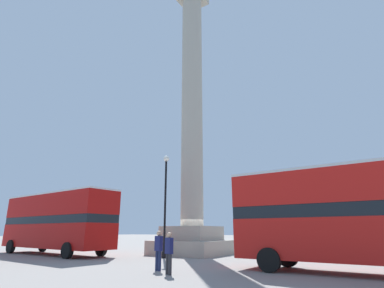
% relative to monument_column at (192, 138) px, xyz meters
% --- Properties ---
extents(ground_plane, '(200.00, 200.00, 0.00)m').
position_rel_monument_column_xyz_m(ground_plane, '(0.00, 0.00, -8.97)').
color(ground_plane, gray).
extents(monument_column, '(4.95, 4.95, 24.64)m').
position_rel_monument_column_xyz_m(monument_column, '(0.00, 0.00, 0.00)').
color(monument_column, '#A39E8E').
rests_on(monument_column, ground_plane).
extents(bus_a, '(10.95, 3.11, 4.31)m').
position_rel_monument_column_xyz_m(bus_a, '(11.90, -5.55, -6.59)').
color(bus_a, red).
rests_on(bus_a, ground_plane).
extents(bus_b, '(11.60, 3.59, 4.42)m').
position_rel_monument_column_xyz_m(bus_b, '(-8.64, -5.54, -6.53)').
color(bus_b, '#A80F0C').
rests_on(bus_b, ground_plane).
extents(equestrian_statue, '(3.66, 3.06, 5.83)m').
position_rel_monument_column_xyz_m(equestrian_statue, '(11.25, 2.73, -7.31)').
color(equestrian_statue, '#A39E8E').
rests_on(equestrian_statue, ground_plane).
extents(street_lamp, '(0.40, 0.40, 6.76)m').
position_rel_monument_column_xyz_m(street_lamp, '(0.04, -3.43, -5.36)').
color(street_lamp, black).
rests_on(street_lamp, ground_plane).
extents(pedestrian_near_lamp, '(0.48, 0.32, 1.68)m').
position_rel_monument_column_xyz_m(pedestrian_near_lamp, '(3.72, -8.63, -8.03)').
color(pedestrian_near_lamp, '#192347').
rests_on(pedestrian_near_lamp, ground_plane).
extents(pedestrian_by_plinth, '(0.46, 0.34, 1.62)m').
position_rel_monument_column_xyz_m(pedestrian_by_plinth, '(4.85, -9.37, -8.08)').
color(pedestrian_by_plinth, '#28282D').
rests_on(pedestrian_by_plinth, ground_plane).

